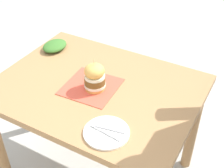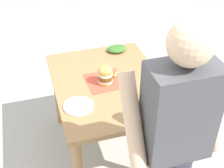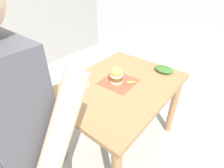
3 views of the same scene
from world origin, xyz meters
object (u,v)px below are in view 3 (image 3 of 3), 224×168
at_px(sandwich, 116,75).
at_px(pickle_spear, 131,82).
at_px(side_plate_with_forks, 77,83).
at_px(patio_table, 119,95).
at_px(side_salad, 164,69).
at_px(diner_across_table, 29,153).

bearing_deg(sandwich, pickle_spear, -146.88).
xyz_separation_m(sandwich, side_plate_with_forks, (0.27, 0.23, -0.08)).
bearing_deg(patio_table, side_salad, -114.97).
relative_size(patio_table, side_plate_with_forks, 5.18).
xyz_separation_m(patio_table, sandwich, (0.03, 0.01, 0.21)).
height_order(sandwich, side_salad, sandwich).
height_order(sandwich, side_plate_with_forks, sandwich).
height_order(sandwich, diner_across_table, diner_across_table).
distance_m(side_salad, diner_across_table, 1.36).
bearing_deg(diner_across_table, side_plate_with_forks, -58.17).
bearing_deg(side_salad, side_plate_with_forks, 53.78).
xyz_separation_m(patio_table, side_plate_with_forks, (0.29, 0.23, 0.13)).
bearing_deg(side_salad, diner_across_table, 86.11).
bearing_deg(sandwich, patio_table, -166.33).
relative_size(side_salad, diner_across_table, 0.11).
xyz_separation_m(pickle_spear, side_salad, (-0.13, -0.39, 0.01)).
bearing_deg(diner_across_table, patio_table, -82.39).
distance_m(pickle_spear, side_plate_with_forks, 0.48).
bearing_deg(side_salad, pickle_spear, 71.38).
xyz_separation_m(sandwich, side_salad, (-0.24, -0.46, -0.06)).
relative_size(patio_table, pickle_spear, 15.80).
distance_m(pickle_spear, diner_across_table, 0.97).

